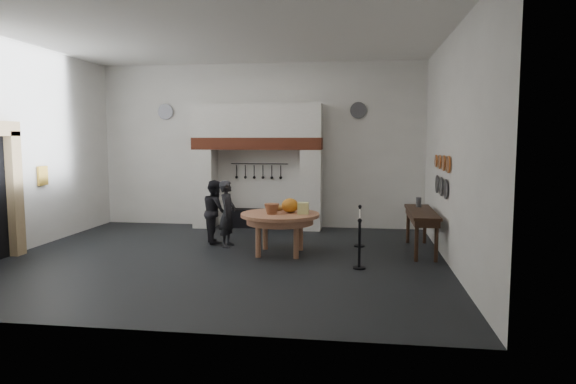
# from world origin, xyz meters

# --- Properties ---
(floor) EXTENTS (9.00, 8.00, 0.02)m
(floor) POSITION_xyz_m (0.00, 0.00, 0.00)
(floor) COLOR black
(floor) RESTS_ON ground
(ceiling) EXTENTS (9.00, 8.00, 0.02)m
(ceiling) POSITION_xyz_m (0.00, 0.00, 4.50)
(ceiling) COLOR silver
(ceiling) RESTS_ON wall_back
(wall_back) EXTENTS (9.00, 0.02, 4.50)m
(wall_back) POSITION_xyz_m (0.00, 4.00, 2.25)
(wall_back) COLOR white
(wall_back) RESTS_ON floor
(wall_front) EXTENTS (9.00, 0.02, 4.50)m
(wall_front) POSITION_xyz_m (0.00, -4.00, 2.25)
(wall_front) COLOR white
(wall_front) RESTS_ON floor
(wall_left) EXTENTS (0.02, 8.00, 4.50)m
(wall_left) POSITION_xyz_m (-4.50, 0.00, 2.25)
(wall_left) COLOR white
(wall_left) RESTS_ON floor
(wall_right) EXTENTS (0.02, 8.00, 4.50)m
(wall_right) POSITION_xyz_m (4.50, 0.00, 2.25)
(wall_right) COLOR white
(wall_right) RESTS_ON floor
(chimney_pier_left) EXTENTS (0.55, 0.70, 2.15)m
(chimney_pier_left) POSITION_xyz_m (-1.48, 3.65, 1.07)
(chimney_pier_left) COLOR silver
(chimney_pier_left) RESTS_ON floor
(chimney_pier_right) EXTENTS (0.55, 0.70, 2.15)m
(chimney_pier_right) POSITION_xyz_m (1.48, 3.65, 1.07)
(chimney_pier_right) COLOR silver
(chimney_pier_right) RESTS_ON floor
(hearth_brick_band) EXTENTS (3.50, 0.72, 0.32)m
(hearth_brick_band) POSITION_xyz_m (0.00, 3.65, 2.31)
(hearth_brick_band) COLOR #9E442B
(hearth_brick_band) RESTS_ON chimney_pier_left
(chimney_hood) EXTENTS (3.50, 0.70, 0.90)m
(chimney_hood) POSITION_xyz_m (0.00, 3.65, 2.92)
(chimney_hood) COLOR silver
(chimney_hood) RESTS_ON hearth_brick_band
(iron_range) EXTENTS (1.90, 0.45, 0.50)m
(iron_range) POSITION_xyz_m (0.00, 3.72, 0.25)
(iron_range) COLOR black
(iron_range) RESTS_ON floor
(utensil_rail) EXTENTS (1.60, 0.02, 0.02)m
(utensil_rail) POSITION_xyz_m (0.00, 3.92, 1.75)
(utensil_rail) COLOR black
(utensil_rail) RESTS_ON wall_back
(door_jamb_far) EXTENTS (0.22, 0.30, 2.60)m
(door_jamb_far) POSITION_xyz_m (-4.38, -0.30, 1.30)
(door_jamb_far) COLOR tan
(door_jamb_far) RESTS_ON floor
(wall_plaque) EXTENTS (0.05, 0.34, 0.44)m
(wall_plaque) POSITION_xyz_m (-4.45, 0.80, 1.60)
(wall_plaque) COLOR gold
(wall_plaque) RESTS_ON wall_left
(work_table) EXTENTS (2.10, 2.10, 0.07)m
(work_table) POSITION_xyz_m (1.10, 0.58, 0.84)
(work_table) COLOR #B57855
(work_table) RESTS_ON floor
(pumpkin) EXTENTS (0.36, 0.36, 0.31)m
(pumpkin) POSITION_xyz_m (1.30, 0.68, 1.03)
(pumpkin) COLOR orange
(pumpkin) RESTS_ON work_table
(cheese_block_big) EXTENTS (0.22, 0.22, 0.24)m
(cheese_block_big) POSITION_xyz_m (1.60, 0.53, 0.99)
(cheese_block_big) COLOR #D6D680
(cheese_block_big) RESTS_ON work_table
(cheese_block_small) EXTENTS (0.18, 0.18, 0.20)m
(cheese_block_small) POSITION_xyz_m (1.58, 0.83, 0.97)
(cheese_block_small) COLOR #FFDF98
(cheese_block_small) RESTS_ON work_table
(wicker_basket) EXTENTS (0.40, 0.40, 0.22)m
(wicker_basket) POSITION_xyz_m (0.95, 0.43, 0.98)
(wicker_basket) COLOR brown
(wicker_basket) RESTS_ON work_table
(bread_loaf) EXTENTS (0.31, 0.18, 0.13)m
(bread_loaf) POSITION_xyz_m (1.00, 0.93, 0.94)
(bread_loaf) COLOR #A37A3A
(bread_loaf) RESTS_ON work_table
(visitor_near) EXTENTS (0.39, 0.57, 1.51)m
(visitor_near) POSITION_xyz_m (-0.19, 1.15, 0.76)
(visitor_near) COLOR black
(visitor_near) RESTS_ON floor
(visitor_far) EXTENTS (0.82, 0.89, 1.48)m
(visitor_far) POSITION_xyz_m (-0.59, 1.55, 0.74)
(visitor_far) COLOR black
(visitor_far) RESTS_ON floor
(side_table) EXTENTS (0.55, 2.20, 0.06)m
(side_table) POSITION_xyz_m (4.10, 1.22, 0.87)
(side_table) COLOR #351E13
(side_table) RESTS_ON floor
(pewter_jug) EXTENTS (0.12, 0.12, 0.22)m
(pewter_jug) POSITION_xyz_m (4.10, 1.82, 1.01)
(pewter_jug) COLOR #4C4C51
(pewter_jug) RESTS_ON side_table
(copper_pan_a) EXTENTS (0.03, 0.34, 0.34)m
(copper_pan_a) POSITION_xyz_m (4.46, 0.20, 1.95)
(copper_pan_a) COLOR #C6662D
(copper_pan_a) RESTS_ON wall_right
(copper_pan_b) EXTENTS (0.03, 0.32, 0.32)m
(copper_pan_b) POSITION_xyz_m (4.46, 0.75, 1.95)
(copper_pan_b) COLOR #C6662D
(copper_pan_b) RESTS_ON wall_right
(copper_pan_c) EXTENTS (0.03, 0.30, 0.30)m
(copper_pan_c) POSITION_xyz_m (4.46, 1.30, 1.95)
(copper_pan_c) COLOR #C6662D
(copper_pan_c) RESTS_ON wall_right
(copper_pan_d) EXTENTS (0.03, 0.28, 0.28)m
(copper_pan_d) POSITION_xyz_m (4.46, 1.85, 1.95)
(copper_pan_d) COLOR #C6662D
(copper_pan_d) RESTS_ON wall_right
(pewter_plate_left) EXTENTS (0.03, 0.40, 0.40)m
(pewter_plate_left) POSITION_xyz_m (4.46, 0.40, 1.45)
(pewter_plate_left) COLOR #4C4C51
(pewter_plate_left) RESTS_ON wall_right
(pewter_plate_mid) EXTENTS (0.03, 0.40, 0.40)m
(pewter_plate_mid) POSITION_xyz_m (4.46, 1.00, 1.45)
(pewter_plate_mid) COLOR #4C4C51
(pewter_plate_mid) RESTS_ON wall_right
(pewter_plate_right) EXTENTS (0.03, 0.40, 0.40)m
(pewter_plate_right) POSITION_xyz_m (4.46, 1.60, 1.45)
(pewter_plate_right) COLOR #4C4C51
(pewter_plate_right) RESTS_ON wall_right
(pewter_plate_back_left) EXTENTS (0.44, 0.03, 0.44)m
(pewter_plate_back_left) POSITION_xyz_m (-2.70, 3.96, 3.20)
(pewter_plate_back_left) COLOR #4C4C51
(pewter_plate_back_left) RESTS_ON wall_back
(pewter_plate_back_right) EXTENTS (0.44, 0.03, 0.44)m
(pewter_plate_back_right) POSITION_xyz_m (2.70, 3.96, 3.20)
(pewter_plate_back_right) COLOR #4C4C51
(pewter_plate_back_right) RESTS_ON wall_back
(barrier_post_near) EXTENTS (0.05, 0.05, 0.90)m
(barrier_post_near) POSITION_xyz_m (2.78, -0.45, 0.45)
(barrier_post_near) COLOR black
(barrier_post_near) RESTS_ON floor
(barrier_post_far) EXTENTS (0.05, 0.05, 0.90)m
(barrier_post_far) POSITION_xyz_m (2.78, 1.55, 0.45)
(barrier_post_far) COLOR black
(barrier_post_far) RESTS_ON floor
(barrier_rope) EXTENTS (0.04, 2.00, 0.04)m
(barrier_rope) POSITION_xyz_m (2.78, 0.55, 0.85)
(barrier_rope) COLOR white
(barrier_rope) RESTS_ON barrier_post_near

